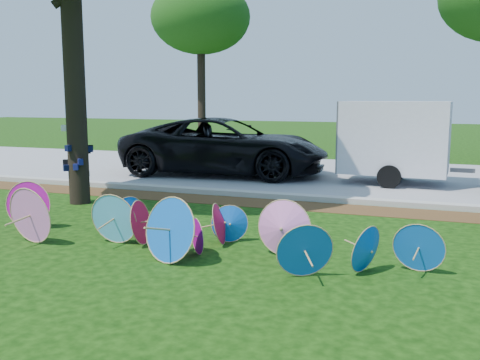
{
  "coord_description": "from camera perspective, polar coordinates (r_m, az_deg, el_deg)",
  "views": [
    {
      "loc": [
        3.55,
        -6.45,
        2.28
      ],
      "look_at": [
        0.5,
        2.0,
        0.9
      ],
      "focal_mm": 40.0,
      "sensor_mm": 36.0,
      "label": 1
    }
  ],
  "objects": [
    {
      "name": "bg_trees",
      "position": [
        21.95,
        19.23,
        17.42
      ],
      "size": [
        20.7,
        5.5,
        7.4
      ],
      "color": "black",
      "rests_on": "ground"
    },
    {
      "name": "street",
      "position": [
        16.35,
        7.13,
        0.68
      ],
      "size": [
        90.0,
        8.0,
        0.01
      ],
      "primitive_type": "cube",
      "color": "gray",
      "rests_on": "ground"
    },
    {
      "name": "parasol_pile",
      "position": [
        8.15,
        -7.42,
        -4.72
      ],
      "size": [
        7.36,
        1.86,
        0.95
      ],
      "color": "pink",
      "rests_on": "ground"
    },
    {
      "name": "cargo_trailer",
      "position": [
        14.82,
        16.22,
        4.39
      ],
      "size": [
        2.8,
        1.87,
        2.49
      ],
      "primitive_type": "cube",
      "rotation": [
        0.0,
        0.0,
        -0.06
      ],
      "color": "silver",
      "rests_on": "ground"
    },
    {
      "name": "ground",
      "position": [
        7.71,
        -8.68,
        -8.58
      ],
      "size": [
        90.0,
        90.0,
        0.0
      ],
      "primitive_type": "plane",
      "color": "black",
      "rests_on": "ground"
    },
    {
      "name": "curb",
      "position": [
        12.38,
        2.86,
        -1.6
      ],
      "size": [
        90.0,
        0.3,
        0.12
      ],
      "primitive_type": "cube",
      "color": "#B7B5AD",
      "rests_on": "ground"
    },
    {
      "name": "mulch_strip",
      "position": [
        11.73,
        1.86,
        -2.45
      ],
      "size": [
        90.0,
        1.0,
        0.01
      ],
      "primitive_type": "cube",
      "color": "#472D16",
      "rests_on": "ground"
    },
    {
      "name": "black_van",
      "position": [
        15.97,
        -1.59,
        3.59
      ],
      "size": [
        6.26,
        3.22,
        1.69
      ],
      "primitive_type": "imported",
      "rotation": [
        0.0,
        0.0,
        1.64
      ],
      "color": "black",
      "rests_on": "ground"
    }
  ]
}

